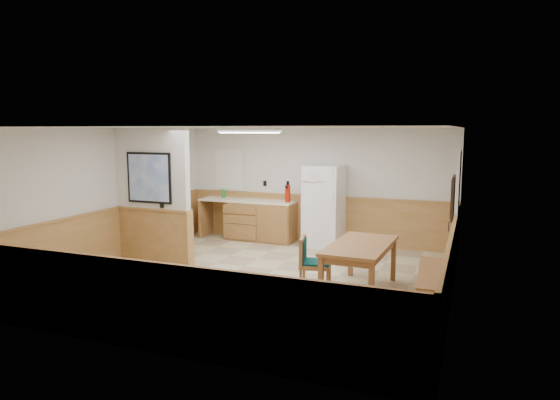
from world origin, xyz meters
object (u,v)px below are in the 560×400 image
at_px(dining_chair, 310,260).
at_px(soap_bottle, 224,194).
at_px(dining_table, 360,250).
at_px(dining_bench, 432,278).
at_px(fire_extinguisher, 288,193).
at_px(refrigerator, 324,206).

distance_m(dining_chair, soap_bottle, 4.35).
distance_m(dining_table, dining_bench, 1.11).
relative_size(dining_table, fire_extinguisher, 3.72).
bearing_deg(dining_table, dining_chair, -157.90).
bearing_deg(fire_extinguisher, soap_bottle, 163.69).
bearing_deg(fire_extinguisher, dining_bench, -54.69).
bearing_deg(soap_bottle, dining_table, -36.36).
xyz_separation_m(dining_bench, fire_extinguisher, (-3.25, 2.80, 0.76)).
bearing_deg(dining_table, soap_bottle, 145.94).
height_order(dining_table, soap_bottle, soap_bottle).
bearing_deg(dining_table, fire_extinguisher, 131.08).
bearing_deg(refrigerator, dining_table, -59.56).
bearing_deg(soap_bottle, refrigerator, -2.03).
height_order(refrigerator, dining_bench, refrigerator).
bearing_deg(soap_bottle, fire_extinguisher, -2.34).
relative_size(refrigerator, fire_extinguisher, 3.75).
distance_m(dining_table, dining_chair, 0.78).
height_order(dining_bench, fire_extinguisher, fire_extinguisher).
xyz_separation_m(dining_chair, fire_extinguisher, (-1.47, 2.98, 0.61)).
bearing_deg(soap_bottle, dining_bench, -30.55).
height_order(refrigerator, dining_chair, refrigerator).
height_order(dining_table, dining_bench, dining_table).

